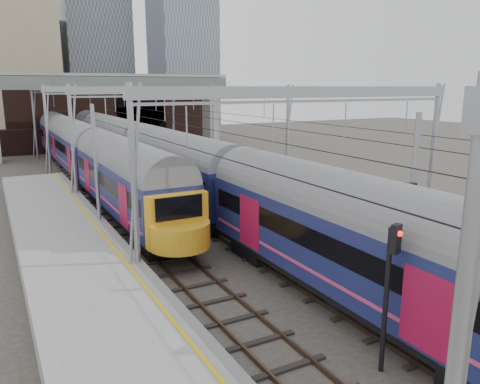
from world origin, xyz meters
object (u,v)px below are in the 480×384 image
signal_near_centre (404,236)px  signal_near_left (389,279)px  train_main (141,153)px  train_second (78,148)px

signal_near_centre → signal_near_left: bearing=-119.9°
train_main → signal_near_left: 28.87m
signal_near_left → signal_near_centre: (2.59, 1.93, 0.27)m
train_main → train_second: (-4.00, 6.01, -0.03)m
train_second → signal_near_left: 34.90m
train_main → signal_near_centre: (0.82, -26.89, 0.50)m
train_main → signal_near_left: train_main is taller
train_main → signal_near_centre: 26.91m
signal_near_left → signal_near_centre: size_ratio=0.90×
train_main → train_second: train_main is taller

